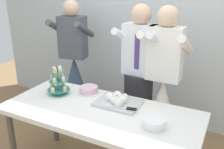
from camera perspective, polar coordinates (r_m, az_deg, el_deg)
name	(u,v)px	position (r m, az deg, el deg)	size (l,w,h in m)	color
rear_wall	(154,16)	(3.35, 9.52, 13.02)	(5.20, 0.10, 2.90)	silver
dessert_table	(100,117)	(2.32, -2.73, -9.67)	(1.80, 0.80, 0.78)	white
cupcake_stand	(58,82)	(2.61, -12.14, -1.77)	(0.23, 0.23, 0.31)	teal
main_cake_tray	(118,100)	(2.37, 1.32, -5.84)	(0.43, 0.31, 0.12)	silver
plate_stack	(154,122)	(2.06, 9.56, -10.63)	(0.20, 0.20, 0.08)	white
round_cake	(89,90)	(2.62, -5.30, -3.51)	(0.24, 0.24, 0.07)	white
person_groom	(138,88)	(2.81, 6.00, -3.12)	(0.50, 0.52, 1.66)	#232328
person_bride	(161,108)	(2.77, 11.09, -7.54)	(0.56, 0.56, 1.66)	white
person_guest	(75,81)	(3.47, -8.39, -1.49)	(0.56, 0.56, 1.66)	#334760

